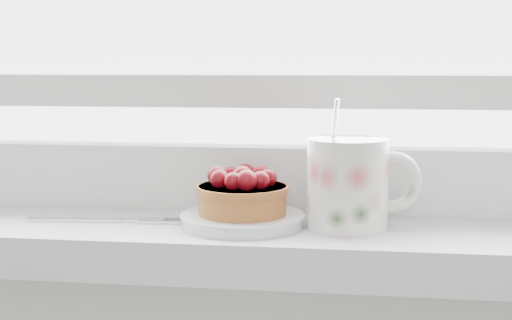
% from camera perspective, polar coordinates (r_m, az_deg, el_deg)
% --- Properties ---
extents(saucer, '(0.12, 0.12, 0.01)m').
position_cam_1_polar(saucer, '(0.71, -1.08, -4.80)').
color(saucer, silver).
rests_on(saucer, windowsill).
extents(raspberry_tart, '(0.09, 0.09, 0.05)m').
position_cam_1_polar(raspberry_tart, '(0.70, -1.09, -2.67)').
color(raspberry_tart, brown).
rests_on(raspberry_tart, saucer).
extents(floral_mug, '(0.12, 0.09, 0.13)m').
position_cam_1_polar(floral_mug, '(0.70, 7.57, -1.76)').
color(floral_mug, silver).
rests_on(floral_mug, windowsill).
extents(fork, '(0.17, 0.03, 0.00)m').
position_cam_1_polar(fork, '(0.74, -11.72, -4.72)').
color(fork, silver).
rests_on(fork, windowsill).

